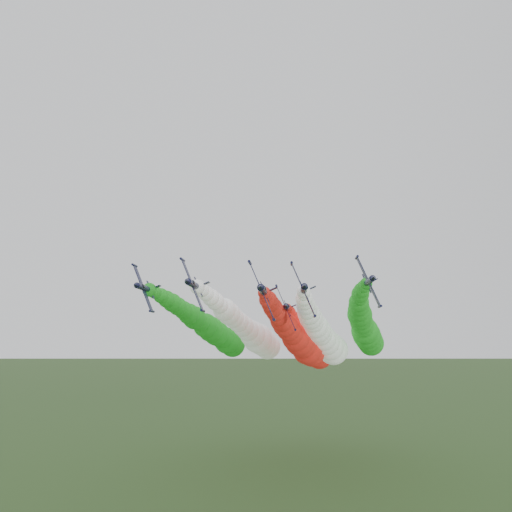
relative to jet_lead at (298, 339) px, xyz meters
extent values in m
cylinder|color=#111334|center=(-5.65, -49.67, 7.38)|extent=(1.50, 9.37, 1.50)
cone|color=#111334|center=(-5.65, -55.19, 7.38)|extent=(1.36, 1.87, 1.36)
cone|color=black|center=(-5.65, -44.57, 7.38)|extent=(1.36, 0.94, 1.36)
ellipsoid|color=black|center=(-5.27, -51.75, 7.54)|extent=(0.91, 1.96, 1.03)
cube|color=#111334|center=(-5.80, -49.88, 7.32)|extent=(4.00, 1.98, 9.26)
cylinder|color=#111334|center=(-7.74, -49.88, 11.92)|extent=(0.60, 2.71, 0.60)
cylinder|color=#111334|center=(-3.85, -49.88, 2.71)|extent=(0.60, 2.71, 0.60)
cube|color=#111334|center=(-4.55, -45.71, 7.84)|extent=(2.26, 1.56, 1.06)
cube|color=#111334|center=(-5.51, -45.71, 7.44)|extent=(1.63, 1.15, 3.69)
sphere|color=red|center=(-5.65, -46.03, 7.38)|extent=(2.17, 2.17, 2.17)
sphere|color=red|center=(-5.61, -41.87, 7.23)|extent=(2.43, 2.43, 2.43)
sphere|color=red|center=(-5.48, -37.72, 6.92)|extent=(3.35, 3.35, 3.35)
sphere|color=red|center=(-5.27, -33.56, 6.51)|extent=(3.55, 3.55, 3.55)
sphere|color=red|center=(-4.98, -29.40, 6.00)|extent=(3.97, 3.97, 3.97)
sphere|color=red|center=(-4.60, -25.25, 5.41)|extent=(4.05, 4.05, 4.05)
sphere|color=red|center=(-4.14, -21.09, 4.74)|extent=(4.33, 4.33, 4.33)
sphere|color=red|center=(-3.59, -16.94, 4.00)|extent=(5.23, 5.23, 5.23)
sphere|color=red|center=(-2.96, -12.78, 3.20)|extent=(5.78, 5.78, 5.78)
sphere|color=red|center=(-2.24, -8.62, 2.33)|extent=(5.90, 5.90, 5.90)
sphere|color=red|center=(-1.44, -4.47, 1.41)|extent=(5.82, 5.82, 5.82)
sphere|color=red|center=(-0.56, -0.31, 0.42)|extent=(7.18, 7.18, 7.18)
sphere|color=red|center=(0.41, 3.84, -0.62)|extent=(7.71, 7.71, 7.71)
sphere|color=red|center=(1.46, 8.00, -1.71)|extent=(6.89, 6.89, 6.89)
sphere|color=red|center=(2.60, 12.16, -2.85)|extent=(8.33, 8.33, 8.33)
sphere|color=red|center=(3.82, 16.31, -4.05)|extent=(7.36, 7.36, 7.36)
cylinder|color=#111334|center=(-18.70, -41.39, 9.39)|extent=(1.50, 9.37, 1.50)
cone|color=#111334|center=(-18.70, -46.90, 9.39)|extent=(1.36, 1.87, 1.36)
cone|color=black|center=(-18.70, -36.28, 9.39)|extent=(1.36, 0.94, 1.36)
ellipsoid|color=black|center=(-18.31, -43.47, 9.55)|extent=(0.91, 1.96, 1.03)
cube|color=#111334|center=(-18.84, -41.59, 9.33)|extent=(4.00, 1.98, 9.26)
cylinder|color=#111334|center=(-20.78, -41.59, 13.93)|extent=(0.60, 2.71, 0.60)
cylinder|color=#111334|center=(-16.90, -41.59, 4.72)|extent=(0.60, 2.71, 0.60)
cube|color=#111334|center=(-17.59, -37.43, 9.85)|extent=(2.26, 1.56, 1.06)
cube|color=#111334|center=(-18.55, -37.43, 9.45)|extent=(1.63, 1.15, 3.69)
sphere|color=white|center=(-18.70, -37.74, 9.39)|extent=(2.80, 2.80, 2.80)
sphere|color=white|center=(-18.66, -33.59, 9.24)|extent=(2.96, 2.96, 2.96)
sphere|color=white|center=(-18.53, -29.43, 8.93)|extent=(3.20, 3.20, 3.20)
sphere|color=white|center=(-18.32, -25.27, 8.52)|extent=(3.66, 3.66, 3.66)
sphere|color=white|center=(-18.02, -21.12, 8.01)|extent=(3.98, 3.98, 3.98)
sphere|color=white|center=(-17.65, -16.96, 7.42)|extent=(3.83, 3.83, 3.83)
sphere|color=white|center=(-17.18, -12.81, 6.75)|extent=(5.40, 5.40, 5.40)
sphere|color=white|center=(-16.64, -8.65, 6.01)|extent=(5.52, 5.52, 5.52)
sphere|color=white|center=(-16.00, -4.49, 5.21)|extent=(5.12, 5.12, 5.12)
sphere|color=white|center=(-15.29, -0.34, 4.34)|extent=(5.32, 5.32, 5.32)
sphere|color=white|center=(-14.49, 3.82, 3.42)|extent=(5.66, 5.66, 5.66)
sphere|color=white|center=(-13.61, 7.97, 2.43)|extent=(6.09, 6.09, 6.09)
sphere|color=white|center=(-12.64, 12.13, 1.39)|extent=(7.29, 7.29, 7.29)
sphere|color=white|center=(-11.59, 16.28, 0.30)|extent=(8.55, 8.55, 8.55)
sphere|color=white|center=(-10.45, 20.44, -0.84)|extent=(8.06, 8.06, 8.06)
sphere|color=white|center=(-9.23, 24.60, -2.04)|extent=(7.85, 7.85, 7.85)
cylinder|color=#111334|center=(1.05, -42.26, 8.29)|extent=(1.50, 9.37, 1.50)
cone|color=#111334|center=(1.05, -47.77, 8.29)|extent=(1.36, 1.87, 1.36)
cone|color=black|center=(1.05, -37.15, 8.29)|extent=(1.36, 0.94, 1.36)
ellipsoid|color=black|center=(1.43, -44.34, 8.45)|extent=(0.91, 1.96, 1.03)
cube|color=#111334|center=(0.91, -42.46, 8.23)|extent=(4.00, 1.98, 9.26)
cylinder|color=#111334|center=(-1.04, -42.46, 12.83)|extent=(0.60, 2.71, 0.60)
cylinder|color=#111334|center=(2.85, -42.46, 3.62)|extent=(0.60, 2.71, 0.60)
cube|color=#111334|center=(2.15, -38.30, 8.75)|extent=(2.26, 1.56, 1.06)
cube|color=#111334|center=(1.19, -38.30, 8.35)|extent=(1.63, 1.15, 3.69)
sphere|color=white|center=(1.05, -38.61, 8.29)|extent=(2.54, 2.54, 2.54)
sphere|color=white|center=(1.09, -34.46, 8.14)|extent=(2.49, 2.49, 2.49)
sphere|color=white|center=(1.22, -30.30, 7.83)|extent=(3.46, 3.46, 3.46)
sphere|color=white|center=(1.43, -26.14, 7.42)|extent=(3.61, 3.61, 3.61)
sphere|color=white|center=(1.72, -21.99, 6.91)|extent=(4.12, 4.12, 4.12)
sphere|color=white|center=(2.10, -17.83, 6.32)|extent=(4.55, 4.55, 4.55)
sphere|color=white|center=(2.56, -13.68, 5.65)|extent=(5.27, 5.27, 5.27)
sphere|color=white|center=(3.11, -9.52, 4.91)|extent=(5.63, 5.63, 5.63)
sphere|color=white|center=(3.74, -5.36, 4.11)|extent=(5.32, 5.32, 5.32)
sphere|color=white|center=(4.46, -1.21, 3.24)|extent=(6.33, 6.33, 6.33)
sphere|color=white|center=(5.26, 2.95, 2.32)|extent=(6.74, 6.74, 6.74)
sphere|color=white|center=(6.14, 7.10, 1.33)|extent=(6.16, 6.16, 6.16)
sphere|color=white|center=(7.11, 11.26, 0.29)|extent=(7.03, 7.03, 7.03)
sphere|color=white|center=(8.16, 15.42, -0.80)|extent=(7.39, 7.39, 7.39)
sphere|color=white|center=(9.30, 19.57, -1.94)|extent=(8.31, 8.31, 8.31)
sphere|color=white|center=(10.52, 23.73, -3.14)|extent=(8.84, 8.84, 8.84)
cylinder|color=#111334|center=(-30.56, -32.37, 9.86)|extent=(1.50, 9.37, 1.50)
cone|color=#111334|center=(-30.56, -37.89, 9.86)|extent=(1.36, 1.87, 1.36)
cone|color=black|center=(-30.56, -27.27, 9.86)|extent=(1.36, 0.94, 1.36)
ellipsoid|color=black|center=(-30.17, -34.46, 10.03)|extent=(0.91, 1.96, 1.03)
cube|color=#111334|center=(-30.70, -32.58, 9.80)|extent=(4.00, 1.98, 9.26)
cylinder|color=#111334|center=(-32.64, -32.58, 14.41)|extent=(0.60, 2.71, 0.60)
cylinder|color=#111334|center=(-28.76, -32.58, 5.20)|extent=(0.60, 2.71, 0.60)
cube|color=#111334|center=(-29.45, -28.42, 10.33)|extent=(2.26, 1.56, 1.06)
cube|color=#111334|center=(-30.41, -28.42, 9.93)|extent=(1.63, 1.15, 3.69)
sphere|color=#1A881C|center=(-30.56, -28.73, 9.86)|extent=(2.90, 2.90, 2.90)
sphere|color=#1A881C|center=(-30.51, -24.57, 9.71)|extent=(2.81, 2.81, 2.81)
sphere|color=#1A881C|center=(-30.39, -20.42, 9.41)|extent=(3.36, 3.36, 3.36)
sphere|color=#1A881C|center=(-30.18, -16.26, 8.99)|extent=(3.96, 3.96, 3.96)
sphere|color=#1A881C|center=(-29.88, -12.11, 8.49)|extent=(4.48, 4.48, 4.48)
sphere|color=#1A881C|center=(-29.50, -7.95, 7.89)|extent=(4.52, 4.52, 4.52)
sphere|color=#1A881C|center=(-29.04, -3.79, 7.23)|extent=(4.69, 4.69, 4.69)
sphere|color=#1A881C|center=(-28.49, 0.36, 6.49)|extent=(5.53, 5.53, 5.53)
sphere|color=#1A881C|center=(-27.86, 4.52, 5.69)|extent=(6.25, 6.25, 6.25)
sphere|color=#1A881C|center=(-27.15, 8.67, 4.82)|extent=(5.46, 5.46, 5.46)
sphere|color=#1A881C|center=(-26.35, 12.83, 3.89)|extent=(6.94, 6.94, 6.94)
sphere|color=#1A881C|center=(-25.46, 16.99, 2.91)|extent=(7.43, 7.43, 7.43)
sphere|color=#1A881C|center=(-24.50, 21.14, 1.87)|extent=(7.55, 7.55, 7.55)
sphere|color=#1A881C|center=(-23.44, 25.30, 0.78)|extent=(7.07, 7.07, 7.07)
sphere|color=#1A881C|center=(-22.31, 29.45, -0.37)|extent=(8.23, 8.23, 8.23)
sphere|color=#1A881C|center=(-21.09, 33.61, -1.56)|extent=(8.12, 8.12, 8.12)
cylinder|color=#111334|center=(13.23, -35.62, 10.36)|extent=(1.50, 9.37, 1.50)
cone|color=#111334|center=(13.23, -41.14, 10.36)|extent=(1.36, 1.87, 1.36)
cone|color=black|center=(13.23, -30.52, 10.36)|extent=(1.36, 0.94, 1.36)
ellipsoid|color=black|center=(13.61, -37.71, 10.52)|extent=(0.91, 1.96, 1.03)
cube|color=#111334|center=(13.08, -35.83, 10.30)|extent=(4.00, 1.98, 9.26)
cylinder|color=#111334|center=(11.14, -35.83, 14.91)|extent=(0.60, 2.71, 0.60)
cylinder|color=#111334|center=(15.03, -35.83, 5.70)|extent=(0.60, 2.71, 0.60)
cube|color=#111334|center=(14.33, -31.67, 10.83)|extent=(2.26, 1.56, 1.06)
cube|color=#111334|center=(13.37, -31.67, 10.42)|extent=(1.63, 1.15, 3.69)
sphere|color=#1A881C|center=(13.23, -31.98, 10.36)|extent=(2.38, 2.38, 2.38)
sphere|color=#1A881C|center=(13.27, -27.82, 10.21)|extent=(2.65, 2.65, 2.65)
sphere|color=#1A881C|center=(13.40, -23.67, 9.91)|extent=(3.33, 3.33, 3.33)
sphere|color=#1A881C|center=(13.61, -19.51, 9.49)|extent=(3.86, 3.86, 3.86)
sphere|color=#1A881C|center=(13.90, -15.35, 8.98)|extent=(3.55, 3.55, 3.55)
sphere|color=#1A881C|center=(14.28, -11.20, 8.39)|extent=(4.71, 4.71, 4.71)
sphere|color=#1A881C|center=(14.74, -7.04, 7.72)|extent=(4.99, 4.99, 4.99)
sphere|color=#1A881C|center=(15.29, -2.89, 6.99)|extent=(5.62, 5.62, 5.62)
sphere|color=#1A881C|center=(15.92, 1.27, 6.18)|extent=(6.39, 6.39, 6.39)
sphere|color=#1A881C|center=(16.64, 5.42, 5.32)|extent=(6.12, 6.12, 6.12)
sphere|color=#1A881C|center=(17.44, 9.58, 4.39)|extent=(6.35, 6.35, 6.35)
sphere|color=#1A881C|center=(18.32, 13.74, 3.41)|extent=(5.99, 5.99, 5.99)
sphere|color=#1A881C|center=(19.29, 17.89, 2.37)|extent=(7.84, 7.84, 7.84)
sphere|color=#1A881C|center=(20.34, 22.05, 1.27)|extent=(8.27, 8.27, 8.27)
sphere|color=#1A881C|center=(21.48, 26.20, 0.13)|extent=(8.12, 8.12, 8.12)
sphere|color=#1A881C|center=(22.70, 30.36, -1.06)|extent=(7.94, 7.94, 7.94)
cylinder|color=#111334|center=(-2.37, -23.64, 6.39)|extent=(1.50, 9.37, 1.50)
cone|color=#111334|center=(-2.37, -29.16, 6.39)|extent=(1.36, 1.87, 1.36)
cone|color=black|center=(-2.37, -18.54, 6.39)|extent=(1.36, 0.94, 1.36)
ellipsoid|color=black|center=(-1.99, -25.72, 6.55)|extent=(0.91, 1.96, 1.03)
cube|color=#111334|center=(-2.52, -23.85, 6.33)|extent=(4.00, 1.98, 9.26)
cylinder|color=#111334|center=(-4.46, -23.85, 10.94)|extent=(0.60, 2.71, 0.60)
cylinder|color=#111334|center=(-0.57, -23.85, 1.73)|extent=(0.60, 2.71, 0.60)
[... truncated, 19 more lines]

